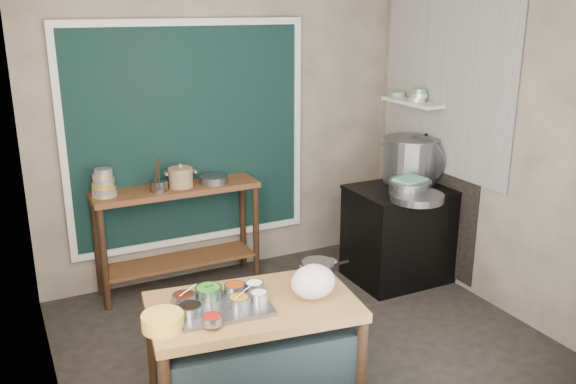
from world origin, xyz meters
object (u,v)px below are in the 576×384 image
ceramic_crock (181,178)px  steamer (410,187)px  condiment_tray (223,307)px  yellow_basin (163,321)px  stove_block (401,235)px  utensil_cup (159,186)px  prep_table (254,357)px  stock_pot (410,160)px  saucepan (318,270)px  back_counter (179,238)px

ceramic_crock → steamer: bearing=-26.2°
condiment_tray → steamer: steamer is taller
condiment_tray → yellow_basin: size_ratio=2.33×
stove_block → utensil_cup: (-2.06, 0.67, 0.57)m
prep_table → condiment_tray: (-0.19, 0.00, 0.39)m
stove_block → utensil_cup: utensil_cup is taller
stock_pot → stove_block: bearing=-139.1°
saucepan → utensil_cup: 1.85m
condiment_tray → yellow_basin: 0.39m
back_counter → utensil_cup: size_ratio=9.63×
stove_block → stock_pot: bearing=40.9°
condiment_tray → stove_block: bearing=28.6°
stock_pot → steamer: (-0.25, -0.33, -0.15)m
back_counter → yellow_basin: size_ratio=6.18×
back_counter → utensil_cup: utensil_cup is taller
prep_table → stock_pot: size_ratio=2.34×
back_counter → utensil_cup: bearing=-160.9°
utensil_cup → steamer: bearing=-22.9°
back_counter → ceramic_crock: (0.04, -0.02, 0.55)m
utensil_cup → back_counter: bearing=19.1°
yellow_basin → prep_table: bearing=6.4°
yellow_basin → stock_pot: 3.11m
saucepan → stove_block: bearing=32.2°
utensil_cup → ceramic_crock: bearing=10.2°
prep_table → steamer: (1.94, 1.02, 0.57)m
prep_table → condiment_tray: bearing=-172.5°
back_counter → stove_block: size_ratio=1.61×
condiment_tray → utensil_cup: 1.89m
condiment_tray → saucepan: (0.71, 0.12, 0.05)m
back_counter → utensil_cup: (-0.16, -0.06, 0.52)m
yellow_basin → steamer: bearing=23.5°
condiment_tray → utensil_cup: size_ratio=3.62×
back_counter → yellow_basin: (-0.67, -1.99, 0.32)m
back_counter → steamer: bearing=-26.1°
prep_table → ceramic_crock: bearing=93.4°
ceramic_crock → steamer: (1.79, -0.88, -0.08)m
stove_block → steamer: bearing=-110.7°
condiment_tray → stock_pot: (2.37, 1.35, 0.33)m
condiment_tray → stock_pot: stock_pot is taller
stock_pot → back_counter: bearing=164.7°
ceramic_crock → yellow_basin: bearing=-109.9°
condiment_tray → prep_table: bearing=-0.2°
utensil_cup → ceramic_crock: 0.21m
saucepan → utensil_cup: size_ratio=1.46×
condiment_tray → yellow_basin: (-0.38, -0.06, 0.03)m
ceramic_crock → utensil_cup: bearing=-169.8°
utensil_cup → steamer: (2.00, -0.84, -0.05)m
stock_pot → steamer: size_ratio=1.38×
prep_table → ceramic_crock: (0.14, 1.91, 0.65)m
stock_pot → saucepan: bearing=-143.4°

